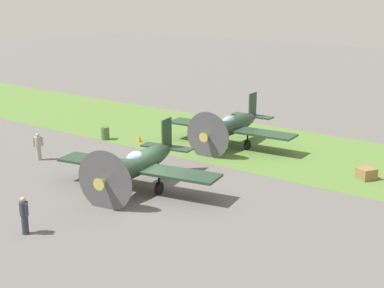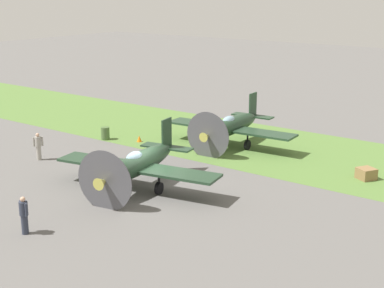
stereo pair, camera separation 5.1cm
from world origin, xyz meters
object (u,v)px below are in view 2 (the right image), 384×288
Objects in this scene: ground_crew_mechanic at (38,146)px; runway_marker_cone at (139,139)px; fuel_drum at (105,133)px; supply_crate at (366,174)px; airplane_lead at (139,163)px; airplane_wingman at (232,126)px; ground_crew_chief at (24,214)px.

ground_crew_mechanic is 7.34m from runway_marker_cone.
supply_crate is at bearing -171.74° from fuel_drum.
supply_crate is (-17.99, -2.61, -0.13)m from fuel_drum.
airplane_lead is 5.45× the size of ground_crew_mechanic.
ground_crew_mechanic is at bearing 47.74° from airplane_wingman.
airplane_lead is 10.73m from fuel_drum.
airplane_wingman is at bearing -153.58° from fuel_drum.
airplane_lead is at bearing -78.99° from ground_crew_chief.
runway_marker_cone is (6.27, -14.51, -0.69)m from ground_crew_chief.
airplane_wingman is at bearing -8.00° from supply_crate.
airplane_wingman is 5.38× the size of ground_crew_chief.
airplane_lead reaches higher than fuel_drum.
airplane_lead reaches higher than runway_marker_cone.
ground_crew_chief is 18.68m from supply_crate.
fuel_drum is (8.06, 4.01, -0.94)m from airplane_wingman.
runway_marker_cone is at bearing -54.76° from ground_crew_chief.
fuel_drum is at bearing 22.35° from airplane_wingman.
ground_crew_chief is at bearing 59.86° from supply_crate.
airplane_wingman is 9.05m from fuel_drum.
supply_crate is at bearing -147.24° from airplane_lead.
ground_crew_mechanic is 6.03m from fuel_drum.
airplane_wingman is at bearing -96.96° from airplane_lead.
fuel_drum is 18.18m from supply_crate.
ground_crew_mechanic is (8.43, -7.53, 0.00)m from ground_crew_chief.
airplane_lead is 1.01× the size of airplane_wingman.
airplane_lead is at bearing 89.67° from airplane_wingman.
runway_marker_cone is at bearing 19.81° from ground_crew_mechanic.
ground_crew_mechanic reaches higher than runway_marker_cone.
runway_marker_cone is at bearing 5.97° from supply_crate.
fuel_drum reaches higher than runway_marker_cone.
airplane_lead is 7.39m from ground_crew_chief.
ground_crew_chief is 3.93× the size of runway_marker_cone.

